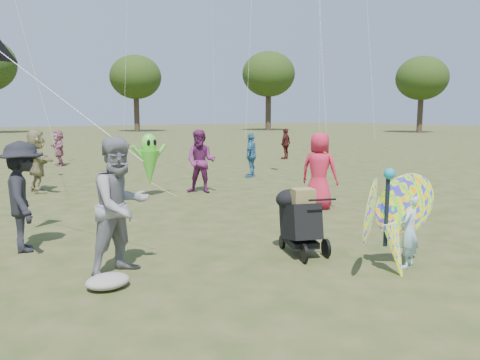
# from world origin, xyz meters

# --- Properties ---
(ground) EXTENTS (160.00, 160.00, 0.00)m
(ground) POSITION_xyz_m (0.00, 0.00, 0.00)
(ground) COLOR #51592B
(ground) RESTS_ON ground
(child_girl) EXTENTS (0.47, 0.38, 1.11)m
(child_girl) POSITION_xyz_m (0.99, -1.17, 0.56)
(child_girl) COLOR #A4CEE8
(child_girl) RESTS_ON ground
(adult_man) EXTENTS (1.13, 0.99, 1.96)m
(adult_man) POSITION_xyz_m (-2.59, 1.02, 0.98)
(adult_man) COLOR gray
(adult_man) RESTS_ON ground
(grey_bag) EXTENTS (0.58, 0.47, 0.18)m
(grey_bag) POSITION_xyz_m (-2.98, 0.56, 0.09)
(grey_bag) COLOR gray
(grey_bag) RESTS_ON ground
(crowd_a) EXTENTS (0.92, 1.06, 1.83)m
(crowd_a) POSITION_xyz_m (3.00, 2.76, 0.92)
(crowd_a) COLOR red
(crowd_a) RESTS_ON ground
(crowd_b) EXTENTS (0.84, 1.27, 1.84)m
(crowd_b) POSITION_xyz_m (-3.51, 3.00, 0.92)
(crowd_b) COLOR black
(crowd_b) RESTS_ON ground
(crowd_c) EXTENTS (0.97, 0.88, 1.59)m
(crowd_c) POSITION_xyz_m (4.93, 8.17, 0.79)
(crowd_c) COLOR teal
(crowd_c) RESTS_ON ground
(crowd_d) EXTENTS (0.55, 1.69, 1.82)m
(crowd_d) POSITION_xyz_m (-2.06, 9.09, 0.91)
(crowd_d) COLOR #978E5D
(crowd_d) RESTS_ON ground
(crowd_e) EXTENTS (1.11, 1.11, 1.81)m
(crowd_e) POSITION_xyz_m (1.79, 6.31, 0.91)
(crowd_e) COLOR #6F255D
(crowd_e) RESTS_ON ground
(crowd_h) EXTENTS (0.97, 0.71, 1.53)m
(crowd_h) POSITION_xyz_m (10.29, 12.56, 0.77)
(crowd_h) COLOR #491918
(crowd_h) RESTS_ON ground
(crowd_j) EXTENTS (0.54, 1.46, 1.55)m
(crowd_j) POSITION_xyz_m (0.24, 15.98, 0.78)
(crowd_j) COLOR #A65F75
(crowd_j) RESTS_ON ground
(jogging_stroller) EXTENTS (0.75, 1.14, 1.09)m
(jogging_stroller) POSITION_xyz_m (0.10, 0.26, 0.61)
(jogging_stroller) COLOR black
(jogging_stroller) RESTS_ON ground
(butterfly_kite) EXTENTS (1.74, 0.75, 1.73)m
(butterfly_kite) POSITION_xyz_m (0.52, -1.19, 0.76)
(butterfly_kite) COLOR orange
(butterfly_kite) RESTS_ON ground
(alien_kite) EXTENTS (1.12, 0.69, 1.74)m
(alien_kite) POSITION_xyz_m (0.32, 6.57, 0.97)
(alien_kite) COLOR #54D532
(alien_kite) RESTS_ON ground
(tree_line) EXTENTS (91.78, 33.60, 10.79)m
(tree_line) POSITION_xyz_m (3.67, 44.99, 6.86)
(tree_line) COLOR #3A2D21
(tree_line) RESTS_ON ground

